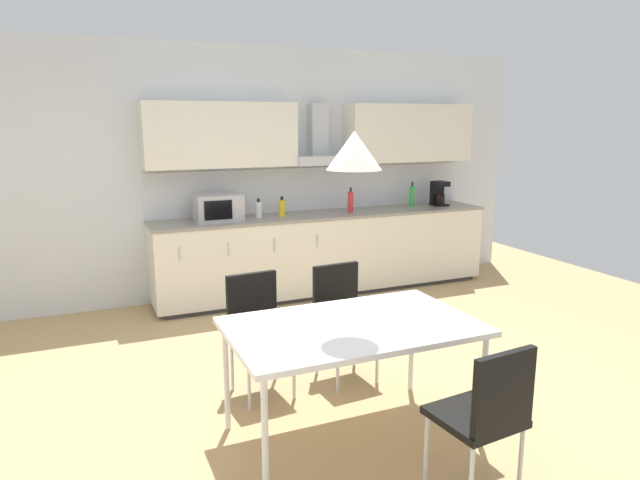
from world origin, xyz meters
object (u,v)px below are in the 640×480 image
Objects in this scene: bottle_red at (351,202)px; dining_table at (352,331)px; microwave at (218,208)px; bottle_green at (412,196)px; coffee_maker at (439,193)px; chair_far_left at (257,322)px; bottle_yellow at (282,208)px; bottle_white at (258,209)px; chair_near_right at (487,409)px; pendant_lamp at (354,150)px; chair_far_right at (342,310)px.

dining_table is at bearing -116.07° from bottle_red.
bottle_green is (2.41, 0.05, -0.01)m from microwave.
bottle_red is (-1.25, -0.06, -0.03)m from coffee_maker.
bottle_yellow is at bearing 65.84° from chair_far_left.
chair_far_left is at bearing 112.26° from dining_table.
coffee_maker is 0.99× the size of bottle_green.
bottle_white is 3.83m from chair_near_right.
dining_table is (-0.34, -2.96, -0.30)m from bottle_white.
coffee_maker is at bearing -4.38° from bottle_green.
chair_near_right is (-2.32, -3.79, -0.54)m from coffee_maker.
bottle_red is (0.81, -0.05, 0.03)m from bottle_yellow.
chair_far_left is (-2.64, -2.14, -0.52)m from bottle_green.
coffee_maker is 0.94× the size of pendant_lamp.
chair_far_left is 1.55m from pendant_lamp.
coffee_maker is at bearing 0.40° from bottle_yellow.
chair_near_right is at bearing -67.71° from chair_far_left.
pendant_lamp is (-2.66, -2.95, 0.72)m from coffee_maker.
bottle_white is (-0.26, 0.02, -0.00)m from bottle_yellow.
bottle_red reaches higher than bottle_yellow.
microwave is at bearing -175.50° from bottle_white.
bottle_white is (-1.08, 0.07, -0.03)m from bottle_red.
bottle_yellow is 1.05× the size of bottle_white.
dining_table is 1.08m from pendant_lamp.
coffee_maker is 0.37m from bottle_green.
bottle_white reaches higher than chair_far_left.
chair_far_left is (-0.94, -2.10, -0.48)m from bottle_yellow.
bottle_green is (0.88, 0.09, 0.01)m from bottle_red.
bottle_red is 0.33× the size of chair_near_right.
bottle_yellow reaches higher than bottle_white.
chair_far_right is at bearing -78.02° from microwave.
pendant_lamp is at bearing 0.00° from dining_table.
chair_far_right is (-1.97, -2.14, -0.52)m from bottle_green.
microwave reaches higher than chair_far_left.
bottle_red is at bearing -1.40° from microwave.
bottle_white is at bearing 179.78° from coffee_maker.
bottle_white reaches higher than chair_near_right.
chair_near_right is (-1.95, -3.82, -0.52)m from bottle_green.
dining_table is at bearing -87.80° from microwave.
dining_table is at bearing -101.53° from bottle_yellow.
bottle_white is 0.24× the size of chair_far_left.
dining_table is 1.72× the size of chair_far_right.
bottle_white reaches higher than chair_far_right.
chair_near_right is at bearing -89.89° from bottle_white.
microwave is at bearing 92.20° from dining_table.
bottle_yellow is 0.25× the size of chair_near_right.
bottle_green reaches higher than bottle_white.
chair_far_right is 1.55m from pendant_lamp.
bottle_white is at bearing 72.25° from chair_far_left.
chair_far_left reaches higher than dining_table.
bottle_yellow is at bearing 82.71° from chair_far_right.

